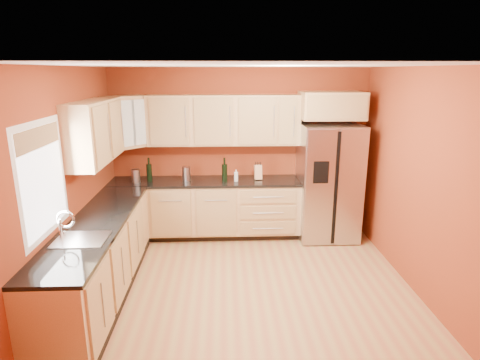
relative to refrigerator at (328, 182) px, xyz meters
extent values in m
plane|color=#AE6943|center=(-1.35, -1.62, -0.89)|extent=(4.00, 4.00, 0.00)
plane|color=white|center=(-1.35, -1.62, 1.71)|extent=(4.00, 4.00, 0.00)
cube|color=maroon|center=(-1.35, 0.38, 0.41)|extent=(4.00, 0.04, 2.60)
cube|color=maroon|center=(-1.35, -3.62, 0.41)|extent=(4.00, 0.04, 2.60)
cube|color=maroon|center=(-3.35, -1.62, 0.41)|extent=(0.04, 4.00, 2.60)
cube|color=maroon|center=(0.65, -1.62, 0.41)|extent=(0.04, 4.00, 2.60)
cube|color=tan|center=(-1.90, 0.07, -0.45)|extent=(2.90, 0.60, 0.88)
cube|color=tan|center=(-3.05, -1.62, -0.45)|extent=(0.60, 2.80, 0.88)
cube|color=black|center=(-1.90, 0.06, 0.01)|extent=(2.90, 0.62, 0.04)
cube|color=black|center=(-3.04, -1.62, 0.01)|extent=(0.62, 2.80, 0.04)
cube|color=tan|center=(-1.60, 0.21, 0.94)|extent=(2.30, 0.33, 0.75)
cube|color=tan|center=(-3.19, -0.90, 0.94)|extent=(0.33, 1.35, 0.75)
cube|color=tan|center=(-3.02, 0.04, 0.94)|extent=(0.67, 0.67, 0.75)
cube|color=tan|center=(0.00, 0.07, 1.16)|extent=(0.92, 0.60, 0.40)
cube|color=#B3B2B7|center=(0.00, 0.00, 0.00)|extent=(0.90, 0.75, 1.78)
cube|color=white|center=(-3.33, -2.12, 0.66)|extent=(0.03, 0.90, 1.00)
cylinder|color=#B3B2B7|center=(-2.93, -0.01, 0.13)|extent=(0.15, 0.15, 0.20)
cylinder|color=#B3B2B7|center=(-2.18, 0.08, 0.13)|extent=(0.15, 0.15, 0.21)
cube|color=tan|center=(-1.08, 0.10, 0.14)|extent=(0.12, 0.11, 0.23)
cylinder|color=silver|center=(-1.42, -0.01, 0.12)|extent=(0.07, 0.07, 0.18)
camera|label=1|loc=(-1.61, -5.88, 1.66)|focal=30.00mm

